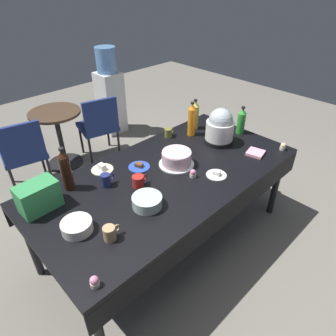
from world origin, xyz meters
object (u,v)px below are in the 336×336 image
at_px(potluck_table, 168,179).
at_px(maroon_chair_right, 99,124).
at_px(cupcake_cocoa, 283,147).
at_px(soda_bottle_orange_juice, 192,120).
at_px(frosted_layer_cake, 177,159).
at_px(coffee_mug_red, 138,181).
at_px(soda_carton, 38,197).
at_px(glass_salad_bowl, 147,201).
at_px(cupcake_rose, 227,126).
at_px(soda_bottle_cola, 66,170).
at_px(dessert_plate_cobalt, 139,166).
at_px(maroon_chair_left, 23,151).
at_px(ceramic_snack_bowl, 77,226).
at_px(dessert_plate_cream, 102,169).
at_px(coffee_mug_tan, 110,233).
at_px(coffee_mug_navy, 106,180).
at_px(dessert_plate_white, 216,174).
at_px(water_cooler, 110,94).
at_px(round_cafe_table, 58,129).
at_px(soda_bottle_ginger_ale, 195,115).
at_px(cupcake_vanilla, 193,173).
at_px(coffee_mug_olive, 168,133).
at_px(slow_cooker, 220,127).
at_px(cupcake_berry, 94,282).
at_px(soda_bottle_lime_soda, 241,121).

bearing_deg(potluck_table, maroon_chair_right, 76.79).
distance_m(cupcake_cocoa, soda_bottle_orange_juice, 0.87).
height_order(frosted_layer_cake, coffee_mug_red, frosted_layer_cake).
height_order(cupcake_cocoa, maroon_chair_right, maroon_chair_right).
bearing_deg(soda_carton, glass_salad_bowl, -44.65).
relative_size(cupcake_rose, soda_bottle_cola, 0.20).
relative_size(dessert_plate_cobalt, maroon_chair_right, 0.21).
bearing_deg(maroon_chair_left, cupcake_cocoa, -53.18).
relative_size(ceramic_snack_bowl, coffee_mug_red, 1.50).
height_order(dessert_plate_cream, coffee_mug_tan, coffee_mug_tan).
bearing_deg(maroon_chair_right, glass_salad_bowl, -112.71).
distance_m(cupcake_cocoa, coffee_mug_navy, 1.58).
bearing_deg(dessert_plate_cream, coffee_mug_tan, -120.10).
bearing_deg(ceramic_snack_bowl, dessert_plate_white, -12.24).
bearing_deg(coffee_mug_navy, ceramic_snack_bowl, -146.67).
relative_size(potluck_table, soda_carton, 8.46).
height_order(ceramic_snack_bowl, water_cooler, water_cooler).
distance_m(cupcake_rose, water_cooler, 2.05).
bearing_deg(round_cafe_table, soda_bottle_ginger_ale, -61.22).
relative_size(dessert_plate_cream, cupcake_rose, 2.63).
distance_m(soda_bottle_orange_juice, maroon_chair_right, 1.40).
xyz_separation_m(cupcake_vanilla, coffee_mug_olive, (0.33, 0.61, 0.01)).
height_order(soda_bottle_cola, round_cafe_table, soda_bottle_cola).
bearing_deg(potluck_table, soda_carton, 161.36).
bearing_deg(maroon_chair_right, coffee_mug_red, -112.37).
height_order(glass_salad_bowl, coffee_mug_navy, coffee_mug_navy).
xyz_separation_m(soda_bottle_cola, round_cafe_table, (0.61, 1.48, -0.41)).
distance_m(cupcake_vanilla, maroon_chair_left, 1.94).
xyz_separation_m(dessert_plate_cream, maroon_chair_left, (-0.21, 1.23, -0.27)).
bearing_deg(glass_salad_bowl, dessert_plate_white, -9.75).
bearing_deg(coffee_mug_red, glass_salad_bowl, -115.21).
bearing_deg(soda_bottle_cola, coffee_mug_navy, -37.11).
height_order(glass_salad_bowl, cupcake_cocoa, glass_salad_bowl).
distance_m(potluck_table, round_cafe_table, 1.87).
bearing_deg(round_cafe_table, soda_bottle_orange_juice, -66.34).
bearing_deg(cupcake_rose, maroon_chair_left, 136.01).
xyz_separation_m(frosted_layer_cake, maroon_chair_right, (0.25, 1.59, -0.32)).
bearing_deg(dessert_plate_cream, slow_cooker, -19.60).
xyz_separation_m(soda_bottle_cola, coffee_mug_navy, (0.22, -0.16, -0.11)).
relative_size(cupcake_berry, cupcake_cocoa, 1.00).
relative_size(soda_bottle_ginger_ale, maroon_chair_right, 0.36).
distance_m(soda_bottle_lime_soda, maroon_chair_right, 1.78).
distance_m(coffee_mug_tan, coffee_mug_navy, 0.54).
height_order(cupcake_rose, coffee_mug_olive, coffee_mug_olive).
distance_m(frosted_layer_cake, cupcake_vanilla, 0.21).
xyz_separation_m(slow_cooker, round_cafe_table, (-0.74, 1.82, -0.41)).
bearing_deg(maroon_chair_right, cupcake_vanilla, -98.77).
bearing_deg(potluck_table, coffee_mug_olive, 45.37).
bearing_deg(soda_bottle_ginger_ale, glass_salad_bowl, -153.15).
height_order(glass_salad_bowl, coffee_mug_tan, coffee_mug_tan).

